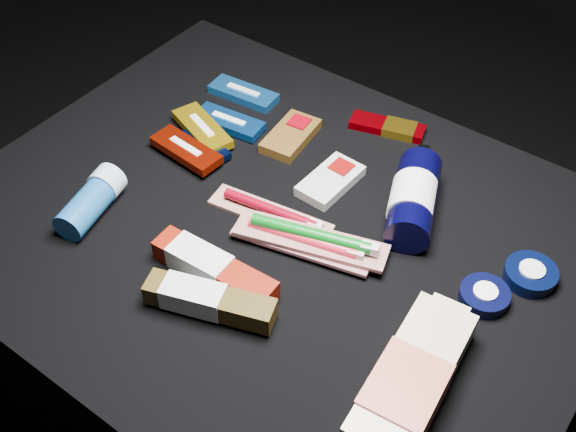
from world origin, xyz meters
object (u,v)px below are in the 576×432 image
Objects in this scene: toothpaste_carton_red at (210,267)px; bodywash_bottle at (410,382)px; deodorant_stick at (92,201)px; lotion_bottle at (414,199)px.

bodywash_bottle is at bearing -2.17° from toothpaste_carton_red.
toothpaste_carton_red is (-0.33, -0.00, -0.01)m from bodywash_bottle.
deodorant_stick is at bearing -179.95° from toothpaste_carton_red.
toothpaste_carton_red is (-0.17, -0.28, -0.02)m from lotion_bottle.
deodorant_stick is 0.23m from toothpaste_carton_red.
lotion_bottle is 0.50m from deodorant_stick.
lotion_bottle is at bearing 22.58° from deodorant_stick.
lotion_bottle is at bearing 113.34° from bodywash_bottle.
lotion_bottle reaches higher than deodorant_stick.
bodywash_bottle is 1.26× the size of toothpaste_carton_red.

